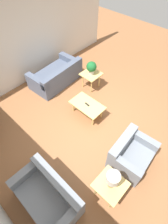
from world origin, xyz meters
The scene contains 11 objects.
ground_plane centered at (0.00, 0.00, 0.00)m, with size 14.00×14.00×0.00m, color #8E5B38.
wall_right centered at (3.06, 0.00, 1.35)m, with size 0.12×7.20×2.70m.
sofa centered at (2.16, -0.46, 0.28)m, with size 1.07×1.81×0.73m.
armchair centered at (-1.35, 0.30, 0.30)m, with size 0.87×1.05×0.74m.
loveseat centered at (-0.64, 2.21, 0.29)m, with size 1.41×0.83×0.74m.
coffee_table centered at (0.40, -0.10, 0.36)m, with size 0.97×0.58×0.41m.
side_table_plant centered at (1.14, -1.09, 0.48)m, with size 0.58×0.58×0.56m.
side_table_lamp centered at (-1.46, 1.26, 0.48)m, with size 0.58×0.58×0.56m.
potted_plant centered at (1.14, -1.09, 0.81)m, with size 0.32×0.32×0.43m.
table_lamp centered at (-1.46, 1.26, 0.86)m, with size 0.26×0.26×0.47m.
remote_control centered at (0.40, -0.10, 0.42)m, with size 0.16×0.06×0.02m.
Camera 1 is at (-1.83, 2.42, 4.10)m, focal length 28.00 mm.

